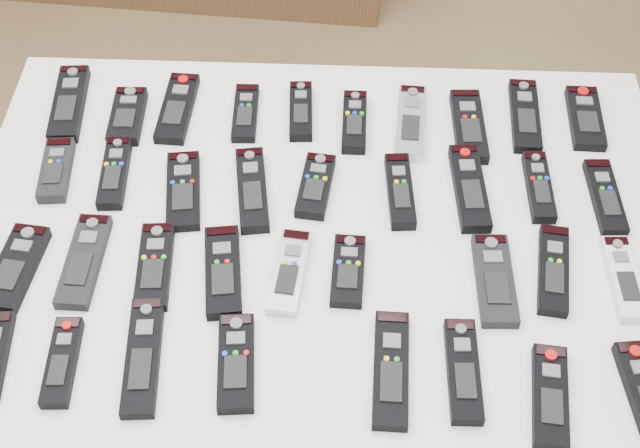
{
  "coord_description": "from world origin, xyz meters",
  "views": [
    {
      "loc": [
        0.09,
        -1.0,
        1.99
      ],
      "look_at": [
        0.05,
        -0.03,
        0.8
      ],
      "focal_mm": 50.0,
      "sensor_mm": 36.0,
      "label": 1
    }
  ],
  "objects_px": {
    "remote_13": "(252,190)",
    "remote_16": "(469,188)",
    "remote_24": "(348,271)",
    "remote_27": "(624,279)",
    "remote_8": "(525,116)",
    "remote_18": "(605,197)",
    "remote_1": "(127,116)",
    "remote_11": "(115,173)",
    "table": "(320,252)",
    "remote_26": "(553,270)",
    "remote_21": "(155,266)",
    "remote_2": "(177,108)",
    "remote_34": "(550,396)",
    "remote_4": "(301,111)",
    "remote_33": "(463,371)",
    "remote_31": "(236,363)",
    "remote_22": "(223,272)",
    "remote_17": "(539,187)",
    "remote_3": "(245,113)",
    "remote_25": "(495,280)",
    "remote_0": "(69,103)",
    "remote_12": "(183,191)",
    "remote_20": "(84,261)",
    "remote_19": "(16,268)",
    "remote_10": "(56,170)",
    "remote_9": "(585,118)",
    "remote_29": "(62,362)",
    "remote_23": "(289,272)",
    "remote_7": "(469,126)",
    "remote_32": "(391,369)",
    "remote_30": "(143,356)",
    "remote_5": "(354,122)",
    "remote_15": "(400,191)",
    "remote_6": "(411,123)"
  },
  "relations": [
    {
      "from": "remote_9",
      "to": "remote_34",
      "type": "distance_m",
      "value": 0.62
    },
    {
      "from": "remote_27",
      "to": "remote_10",
      "type": "bearing_deg",
      "value": 166.01
    },
    {
      "from": "remote_21",
      "to": "remote_24",
      "type": "height_order",
      "value": "same"
    },
    {
      "from": "remote_24",
      "to": "remote_27",
      "type": "relative_size",
      "value": 0.85
    },
    {
      "from": "remote_16",
      "to": "remote_22",
      "type": "distance_m",
      "value": 0.47
    },
    {
      "from": "remote_23",
      "to": "remote_4",
      "type": "bearing_deg",
      "value": 96.57
    },
    {
      "from": "remote_8",
      "to": "remote_31",
      "type": "distance_m",
      "value": 0.76
    },
    {
      "from": "remote_7",
      "to": "remote_31",
      "type": "height_order",
      "value": "same"
    },
    {
      "from": "remote_3",
      "to": "remote_30",
      "type": "xyz_separation_m",
      "value": [
        -0.11,
        -0.55,
        0.0
      ]
    },
    {
      "from": "remote_8",
      "to": "remote_18",
      "type": "relative_size",
      "value": 1.12
    },
    {
      "from": "remote_0",
      "to": "remote_27",
      "type": "xyz_separation_m",
      "value": [
        1.01,
        -0.38,
        -0.0
      ]
    },
    {
      "from": "table",
      "to": "remote_11",
      "type": "relative_size",
      "value": 7.53
    },
    {
      "from": "remote_11",
      "to": "remote_24",
      "type": "bearing_deg",
      "value": -28.95
    },
    {
      "from": "remote_8",
      "to": "remote_27",
      "type": "bearing_deg",
      "value": -69.97
    },
    {
      "from": "remote_15",
      "to": "remote_29",
      "type": "relative_size",
      "value": 1.09
    },
    {
      "from": "remote_10",
      "to": "remote_34",
      "type": "bearing_deg",
      "value": -31.89
    },
    {
      "from": "remote_10",
      "to": "remote_16",
      "type": "bearing_deg",
      "value": -6.06
    },
    {
      "from": "remote_4",
      "to": "remote_33",
      "type": "height_order",
      "value": "same"
    },
    {
      "from": "remote_3",
      "to": "remote_32",
      "type": "bearing_deg",
      "value": -65.3
    },
    {
      "from": "remote_26",
      "to": "remote_33",
      "type": "bearing_deg",
      "value": -121.37
    },
    {
      "from": "remote_25",
      "to": "remote_23",
      "type": "bearing_deg",
      "value": 177.86
    },
    {
      "from": "remote_21",
      "to": "remote_24",
      "type": "xyz_separation_m",
      "value": [
        0.32,
        0.0,
        -0.0
      ]
    },
    {
      "from": "remote_7",
      "to": "remote_15",
      "type": "xyz_separation_m",
      "value": [
        -0.13,
        -0.17,
        0.0
      ]
    },
    {
      "from": "remote_5",
      "to": "remote_19",
      "type": "distance_m",
      "value": 0.67
    },
    {
      "from": "remote_24",
      "to": "remote_17",
      "type": "bearing_deg",
      "value": 32.76
    },
    {
      "from": "remote_3",
      "to": "remote_16",
      "type": "relative_size",
      "value": 0.76
    },
    {
      "from": "remote_7",
      "to": "remote_34",
      "type": "xyz_separation_m",
      "value": [
        0.08,
        -0.57,
        -0.0
      ]
    },
    {
      "from": "remote_2",
      "to": "remote_34",
      "type": "relative_size",
      "value": 1.09
    },
    {
      "from": "remote_13",
      "to": "remote_16",
      "type": "xyz_separation_m",
      "value": [
        0.39,
        0.02,
        -0.0
      ]
    },
    {
      "from": "remote_24",
      "to": "remote_11",
      "type": "bearing_deg",
      "value": 156.71
    },
    {
      "from": "remote_10",
      "to": "remote_12",
      "type": "height_order",
      "value": "remote_10"
    },
    {
      "from": "remote_8",
      "to": "remote_18",
      "type": "height_order",
      "value": "remote_8"
    },
    {
      "from": "table",
      "to": "remote_27",
      "type": "xyz_separation_m",
      "value": [
        0.51,
        -0.09,
        0.07
      ]
    },
    {
      "from": "table",
      "to": "remote_6",
      "type": "distance_m",
      "value": 0.32
    },
    {
      "from": "remote_18",
      "to": "remote_21",
      "type": "relative_size",
      "value": 0.98
    },
    {
      "from": "remote_1",
      "to": "remote_11",
      "type": "bearing_deg",
      "value": -90.55
    },
    {
      "from": "remote_25",
      "to": "remote_29",
      "type": "xyz_separation_m",
      "value": [
        -0.68,
        -0.18,
        0.0
      ]
    },
    {
      "from": "remote_17",
      "to": "remote_27",
      "type": "xyz_separation_m",
      "value": [
        0.12,
        -0.2,
        -0.0
      ]
    },
    {
      "from": "remote_9",
      "to": "remote_33",
      "type": "relative_size",
      "value": 0.93
    },
    {
      "from": "remote_4",
      "to": "remote_32",
      "type": "height_order",
      "value": "remote_4"
    },
    {
      "from": "remote_20",
      "to": "remote_21",
      "type": "xyz_separation_m",
      "value": [
        0.12,
        -0.01,
        -0.0
      ]
    },
    {
      "from": "remote_16",
      "to": "remote_21",
      "type": "distance_m",
      "value": 0.57
    },
    {
      "from": "remote_0",
      "to": "remote_12",
      "type": "relative_size",
      "value": 1.13
    },
    {
      "from": "remote_12",
      "to": "remote_19",
      "type": "bearing_deg",
      "value": -151.69
    },
    {
      "from": "remote_11",
      "to": "remote_27",
      "type": "distance_m",
      "value": 0.91
    },
    {
      "from": "remote_24",
      "to": "remote_26",
      "type": "bearing_deg",
      "value": 4.73
    },
    {
      "from": "remote_13",
      "to": "remote_17",
      "type": "height_order",
      "value": "remote_13"
    },
    {
      "from": "table",
      "to": "remote_25",
      "type": "relative_size",
      "value": 6.97
    },
    {
      "from": "remote_10",
      "to": "remote_25",
      "type": "bearing_deg",
      "value": -20.46
    },
    {
      "from": "remote_4",
      "to": "remote_25",
      "type": "distance_m",
      "value": 0.52
    }
  ]
}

